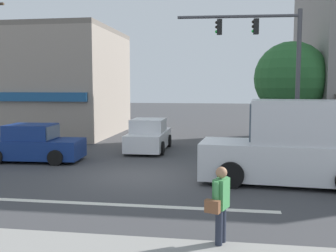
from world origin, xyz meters
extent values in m
plane|color=#3D3D3F|center=(0.00, 0.00, 0.00)|extent=(120.00, 120.00, 0.00)
cube|color=silver|center=(0.00, -3.50, 0.00)|extent=(9.00, 0.24, 0.01)
cube|color=gray|center=(-10.31, 11.28, 3.29)|extent=(12.22, 8.28, 6.58)
cube|color=slate|center=(-10.31, 11.28, 6.73)|extent=(12.22, 8.28, 0.30)
cylinder|color=#4C3823|center=(6.05, 5.81, 1.13)|extent=(0.32, 0.32, 2.27)
sphere|color=#28602D|center=(6.05, 5.81, 3.56)|extent=(3.46, 3.46, 3.46)
cylinder|color=#47474C|center=(5.85, 2.78, 3.10)|extent=(0.18, 0.18, 6.20)
cylinder|color=#47474C|center=(3.46, 2.66, 5.95)|extent=(4.80, 0.36, 0.12)
cube|color=black|center=(4.18, 2.69, 5.55)|extent=(0.21, 0.25, 0.60)
sphere|color=black|center=(4.06, 2.69, 5.73)|extent=(0.12, 0.12, 0.12)
sphere|color=black|center=(4.06, 2.69, 5.55)|extent=(0.12, 0.12, 0.12)
sphere|color=green|center=(4.06, 2.69, 5.37)|extent=(0.12, 0.12, 0.12)
cube|color=black|center=(2.74, 2.62, 5.55)|extent=(0.21, 0.25, 0.60)
sphere|color=black|center=(2.62, 2.61, 5.73)|extent=(0.12, 0.12, 0.12)
sphere|color=black|center=(2.62, 2.61, 5.55)|extent=(0.12, 0.12, 0.12)
sphere|color=green|center=(2.62, 2.61, 5.37)|extent=(0.12, 0.12, 0.12)
cube|color=silver|center=(-0.77, 5.55, 0.54)|extent=(1.77, 4.13, 0.80)
cube|color=silver|center=(-0.76, 5.45, 1.26)|extent=(1.59, 1.93, 0.64)
cube|color=#475666|center=(-0.78, 6.42, 1.26)|extent=(1.44, 0.08, 0.54)
cylinder|color=black|center=(-1.64, 6.81, 0.32)|extent=(0.19, 0.64, 0.64)
cylinder|color=black|center=(0.06, 6.84, 0.32)|extent=(0.19, 0.64, 0.64)
cylinder|color=black|center=(-1.59, 4.27, 0.32)|extent=(0.19, 0.64, 0.64)
cylinder|color=black|center=(0.11, 4.30, 0.32)|extent=(0.19, 0.64, 0.64)
cube|color=silver|center=(5.05, -0.39, 0.75)|extent=(5.74, 2.43, 1.20)
cube|color=silver|center=(5.60, -0.44, 2.05)|extent=(3.54, 2.16, 1.40)
cube|color=#475666|center=(3.88, -0.30, 2.05)|extent=(0.20, 1.75, 1.19)
cylinder|color=black|center=(3.24, -1.25, 0.42)|extent=(0.86, 0.30, 0.84)
cylinder|color=black|center=(3.40, 0.74, 0.42)|extent=(0.86, 0.30, 0.84)
cube|color=navy|center=(-5.05, 2.01, 0.54)|extent=(4.19, 1.93, 0.80)
cube|color=navy|center=(-5.15, 2.00, 1.26)|extent=(1.99, 1.67, 0.64)
cube|color=#475666|center=(-4.19, 2.06, 1.26)|extent=(0.14, 1.44, 0.54)
cylinder|color=black|center=(-3.83, 2.93, 0.32)|extent=(0.65, 0.22, 0.64)
cylinder|color=black|center=(-3.74, 1.23, 0.32)|extent=(0.65, 0.22, 0.64)
cylinder|color=black|center=(-6.37, 2.78, 0.32)|extent=(0.65, 0.22, 0.64)
cylinder|color=#232838|center=(3.05, -6.02, 0.43)|extent=(0.14, 0.14, 0.86)
cylinder|color=#232838|center=(2.98, -6.19, 0.43)|extent=(0.14, 0.14, 0.86)
cube|color=#3F8C4C|center=(3.02, -6.11, 1.15)|extent=(0.34, 0.42, 0.58)
sphere|color=#9E7051|center=(3.02, -6.11, 1.56)|extent=(0.22, 0.22, 0.22)
cylinder|color=#3F8C4C|center=(3.10, -5.88, 1.15)|extent=(0.09, 0.09, 0.56)
cylinder|color=#3F8C4C|center=(2.93, -6.33, 1.15)|extent=(0.09, 0.09, 0.56)
cube|color=brown|center=(2.86, -6.39, 0.98)|extent=(0.30, 0.21, 0.24)
camera|label=1|loc=(3.12, -13.52, 3.20)|focal=42.00mm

